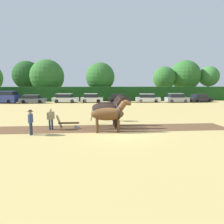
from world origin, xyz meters
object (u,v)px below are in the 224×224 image
Objects in this scene: tree_center at (100,77)px; draft_horse_lead_left at (109,114)px; parked_car_center_left at (65,98)px; parked_car_center_right at (119,98)px; parked_car_left at (33,99)px; farmer_at_plow at (51,118)px; farmer_beside_team at (113,110)px; tree_center_right at (164,78)px; parked_van at (3,97)px; draft_horse_lead_right at (108,110)px; tree_left at (27,75)px; draft_horse_trail_left at (107,108)px; parked_car_end_right at (200,98)px; tree_center_left at (47,77)px; tree_right at (185,75)px; parked_car_far_right at (177,98)px; farmer_onlooker_left at (31,120)px; tree_far_right at (209,76)px; parked_car_right at (148,98)px; parked_car_center at (92,98)px; plow at (71,125)px.

draft_horse_lead_left is at bearing -90.86° from tree_center.
parked_car_center_left is 9.57m from parked_car_center_right.
parked_car_left is 15.04m from parked_car_center_right.
farmer_at_plow is 0.92× the size of farmer_beside_team.
draft_horse_lead_left reaches higher than parked_car_center_right.
tree_center_right is 32.87m from farmer_beside_team.
tree_center_right is at bearing 44.32° from parked_car_center_right.
parked_van is 20.19m from parked_car_center_right.
draft_horse_lead_right reaches higher than farmer_at_plow.
tree_left reaches higher than parked_van.
parked_van is at bearing 124.55° from draft_horse_lead_left.
parked_van is at bearing -163.31° from tree_center_right.
draft_horse_lead_right is 1.00× the size of draft_horse_trail_left.
tree_left is 4.93× the size of farmer_beside_team.
parked_car_end_right is at bearing 36.41° from farmer_beside_team.
tree_center_left is at bearing 109.67° from draft_horse_trail_left.
parked_car_far_right is at bearing -119.27° from tree_right.
farmer_beside_team is at bearing 78.46° from draft_horse_lead_right.
tree_center_left is at bearing 99.92° from farmer_onlooker_left.
tree_far_right is 1.64× the size of parked_car_right.
draft_horse_trail_left is 25.09m from parked_car_far_right.
parked_car_right is at bearing -23.07° from tree_left.
tree_far_right is 4.43× the size of farmer_beside_team.
draft_horse_lead_left is at bearing -71.86° from tree_center_left.
draft_horse_lead_left is 25.54m from parked_car_right.
draft_horse_trail_left is 1.71× the size of farmer_beside_team.
parked_car_far_right is (13.90, 22.08, -0.63)m from draft_horse_lead_right.
tree_center_right is 1.79× the size of parked_car_center.
tree_center is 10.91m from parked_car_center_left.
draft_horse_lead_left is at bearing 5.36° from farmer_onlooker_left.
parked_car_left is (-6.34, 24.24, -0.25)m from farmer_onlooker_left.
tree_center_right reaches higher than parked_car_center_right.
draft_horse_trail_left reaches higher than draft_horse_lead_left.
tree_far_right is 1.59× the size of parked_car_center_left.
parked_car_center is at bearing 81.65° from farmer_onlooker_left.
parked_car_center_right is at bearing 5.75° from parked_car_center.
tree_left is at bearing 159.27° from tree_center_left.
draft_horse_lead_right is 0.63× the size of parked_car_right.
draft_horse_lead_right is at bearing -121.23° from tree_right.
draft_horse_lead_left is 0.52× the size of parked_van.
farmer_at_plow is at bearing -113.33° from parked_car_right.
parked_car_left is 1.00× the size of parked_car_end_right.
tree_center_right is 4.72× the size of farmer_at_plow.
parked_car_right is 5.21m from parked_car_far_right.
draft_horse_lead_right is 1.70× the size of farmer_beside_team.
tree_right is 1.93× the size of parked_car_right.
farmer_beside_team is (11.31, -28.04, -3.85)m from tree_center_left.
plow is (-22.93, -33.25, -4.91)m from tree_right.
tree_center_left is 11.12m from tree_center.
parked_car_right is at bearing 63.33° from plow.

